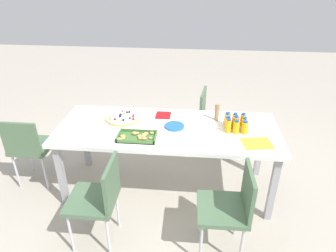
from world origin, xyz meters
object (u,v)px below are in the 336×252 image
object	(u,v)px
snack_tray	(137,137)
napkin_stack	(163,115)
juice_bottle_3	(244,124)
juice_bottle_6	(245,128)
party_table	(168,133)
plate_stack	(174,126)
chair_end	(29,145)
fruit_pizza	(123,118)
juice_bottle_0	(243,120)
juice_bottle_8	(228,126)
chair_near_left	(211,117)
chair_far_right	(99,196)
juice_bottle_4	(236,123)
juice_bottle_2	(227,119)
cardboard_tube	(217,112)
juice_bottle_1	(235,120)
paper_folder	(257,143)
chair_far_left	(231,205)
juice_bottle_5	(228,123)
juice_bottle_7	(236,127)

from	to	relation	value
snack_tray	napkin_stack	size ratio (longest dim) A/B	2.38
juice_bottle_3	juice_bottle_6	size ratio (longest dim) A/B	1.01
party_table	plate_stack	world-z (taller)	plate_stack
chair_end	napkin_stack	world-z (taller)	chair_end
fruit_pizza	juice_bottle_0	bearing A→B (deg)	178.43
juice_bottle_6	juice_bottle_8	bearing A→B (deg)	-1.57
party_table	juice_bottle_3	bearing A→B (deg)	-177.55
juice_bottle_8	plate_stack	bearing A→B (deg)	-5.94
chair_near_left	fruit_pizza	bearing A→B (deg)	-47.28
party_table	chair_far_right	xyz separation A→B (m)	(0.49, 0.75, -0.19)
juice_bottle_8	juice_bottle_0	bearing A→B (deg)	-136.45
juice_bottle_0	juice_bottle_4	bearing A→B (deg)	44.53
chair_near_left	snack_tray	bearing A→B (deg)	-27.40
chair_near_left	plate_stack	size ratio (longest dim) A/B	4.30
chair_near_left	juice_bottle_2	world-z (taller)	juice_bottle_2
juice_bottle_0	juice_bottle_3	xyz separation A→B (m)	(-0.00, 0.08, -0.00)
juice_bottle_8	cardboard_tube	distance (m)	0.27
juice_bottle_1	juice_bottle_6	bearing A→B (deg)	118.18
party_table	juice_bottle_4	bearing A→B (deg)	-176.82
paper_folder	chair_end	bearing A→B (deg)	-4.06
juice_bottle_2	napkin_stack	distance (m)	0.67
juice_bottle_6	paper_folder	world-z (taller)	juice_bottle_6
juice_bottle_4	juice_bottle_8	distance (m)	0.11
cardboard_tube	fruit_pizza	bearing A→B (deg)	4.05
juice_bottle_8	cardboard_tube	size ratio (longest dim) A/B	0.82
chair_far_right	napkin_stack	size ratio (longest dim) A/B	5.53
chair_end	paper_folder	bearing A→B (deg)	-3.84
juice_bottle_1	napkin_stack	bearing A→B (deg)	-11.04
juice_bottle_0	chair_far_left	bearing A→B (deg)	79.76
chair_near_left	snack_tray	xyz separation A→B (m)	(0.73, 1.03, 0.27)
chair_end	juice_bottle_5	xyz separation A→B (m)	(-2.05, -0.09, 0.32)
napkin_stack	snack_tray	bearing A→B (deg)	68.04
chair_near_left	juice_bottle_3	bearing A→B (deg)	27.68
juice_bottle_1	juice_bottle_3	size ratio (longest dim) A/B	1.03
chair_near_left	juice_bottle_0	distance (m)	0.81
juice_bottle_2	plate_stack	xyz separation A→B (m)	(0.52, 0.09, -0.06)
chair_far_left	juice_bottle_1	distance (m)	0.92
juice_bottle_6	paper_folder	bearing A→B (deg)	117.56
cardboard_tube	chair_near_left	bearing A→B (deg)	-88.54
chair_far_right	fruit_pizza	xyz separation A→B (m)	(-0.01, -0.90, 0.27)
juice_bottle_0	juice_bottle_8	distance (m)	0.21
juice_bottle_7	cardboard_tube	bearing A→B (deg)	-55.71
juice_bottle_1	snack_tray	bearing A→B (deg)	20.05
juice_bottle_4	napkin_stack	bearing A→B (deg)	-16.39
party_table	juice_bottle_1	world-z (taller)	juice_bottle_1
snack_tray	chair_far_left	bearing A→B (deg)	148.18
juice_bottle_5	snack_tray	size ratio (longest dim) A/B	0.37
chair_far_left	juice_bottle_7	size ratio (longest dim) A/B	6.17
juice_bottle_7	fruit_pizza	bearing A→B (deg)	-9.17
juice_bottle_0	plate_stack	size ratio (longest dim) A/B	0.71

